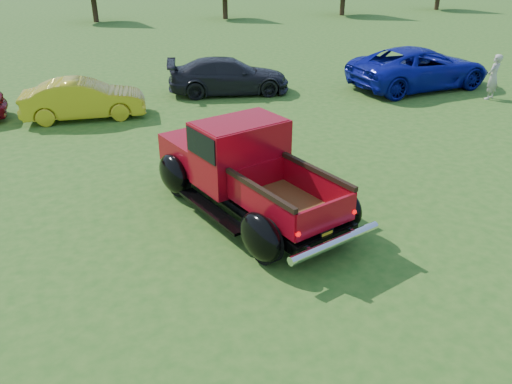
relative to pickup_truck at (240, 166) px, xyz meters
name	(u,v)px	position (x,y,z in m)	size (l,w,h in m)	color
ground	(285,249)	(0.33, -1.88, -0.86)	(120.00, 120.00, 0.00)	#295819
pickup_truck	(240,166)	(0.00, 0.00, 0.00)	(3.55, 5.22, 1.82)	black
show_car_yellow	(84,99)	(-3.15, 6.94, -0.26)	(1.28, 3.66, 1.21)	gold
show_car_grey	(229,76)	(1.83, 8.51, -0.24)	(1.76, 4.32, 1.26)	black
show_car_blue	(419,68)	(8.83, 7.23, -0.11)	(2.49, 5.40, 1.50)	#0C138D
spectator	(493,77)	(10.39, 5.17, -0.09)	(0.56, 0.37, 1.55)	#ACA695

